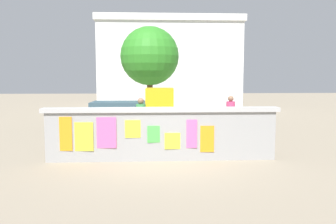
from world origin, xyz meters
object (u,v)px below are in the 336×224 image
object	(u,v)px
auto_rickshaw_truck	(137,110)
person_bystander	(141,116)
person_walking	(230,112)
tree_roadside	(150,56)
bicycle_near	(86,133)
motorcycle	(215,136)
bicycle_far	(213,123)

from	to	relation	value
auto_rickshaw_truck	person_bystander	bearing A→B (deg)	-85.78
person_walking	tree_roadside	bearing A→B (deg)	111.20
auto_rickshaw_truck	bicycle_near	distance (m)	3.59
auto_rickshaw_truck	tree_roadside	distance (m)	6.54
motorcycle	person_bystander	bearing A→B (deg)	153.68
tree_roadside	bicycle_near	bearing A→B (deg)	-104.11
bicycle_near	person_bystander	distance (m)	2.05
person_bystander	bicycle_far	bearing A→B (deg)	39.34
person_bystander	auto_rickshaw_truck	bearing A→B (deg)	94.22
motorcycle	person_bystander	xyz separation A→B (m)	(-2.42, 1.20, 0.52)
bicycle_near	person_walking	distance (m)	5.52
auto_rickshaw_truck	tree_roadside	xyz separation A→B (m)	(0.57, 5.94, 2.68)
auto_rickshaw_truck	bicycle_near	size ratio (longest dim) A/B	2.16
bicycle_far	tree_roadside	world-z (taller)	tree_roadside
bicycle_far	person_bystander	size ratio (longest dim) A/B	1.05
motorcycle	tree_roadside	bearing A→B (deg)	101.42
auto_rickshaw_truck	person_walking	xyz separation A→B (m)	(3.69, -2.11, 0.09)
bicycle_near	tree_roadside	bearing A→B (deg)	75.89
person_walking	person_bystander	bearing A→B (deg)	-162.52
motorcycle	bicycle_near	world-z (taller)	bicycle_near
tree_roadside	bicycle_far	bearing A→B (deg)	-68.15
motorcycle	bicycle_near	bearing A→B (deg)	163.74
motorcycle	bicycle_far	world-z (taller)	bicycle_far
person_bystander	bicycle_near	bearing A→B (deg)	177.72
tree_roadside	motorcycle	bearing A→B (deg)	-78.58
auto_rickshaw_truck	tree_roadside	world-z (taller)	tree_roadside
motorcycle	tree_roadside	xyz separation A→B (m)	(-2.09, 10.33, 3.11)
person_bystander	tree_roadside	distance (m)	9.50
bicycle_far	motorcycle	bearing A→B (deg)	-99.13
motorcycle	person_bystander	size ratio (longest dim) A/B	1.17
person_walking	bicycle_near	bearing A→B (deg)	-169.41
bicycle_near	person_bystander	world-z (taller)	person_bystander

